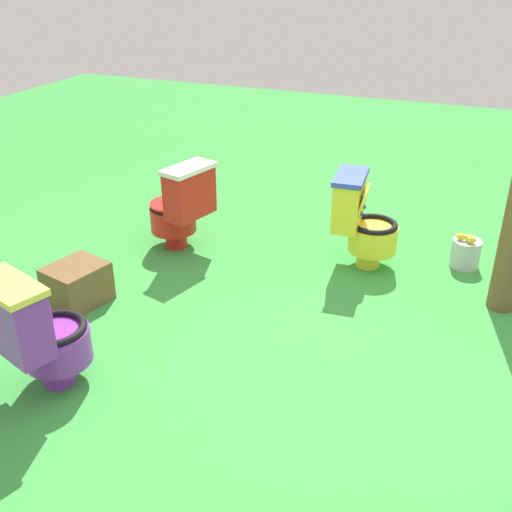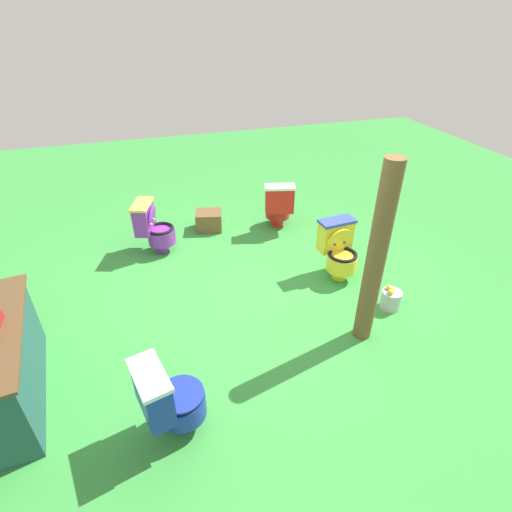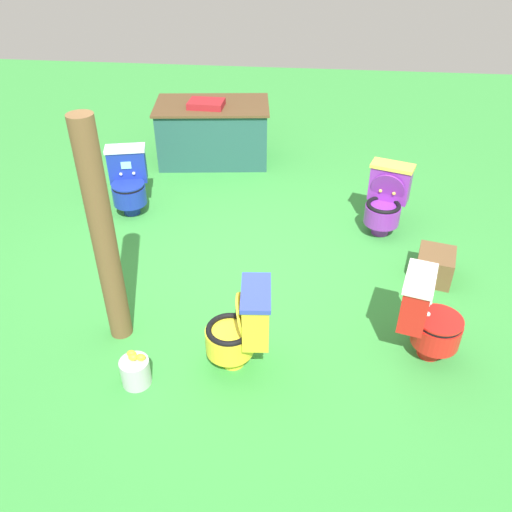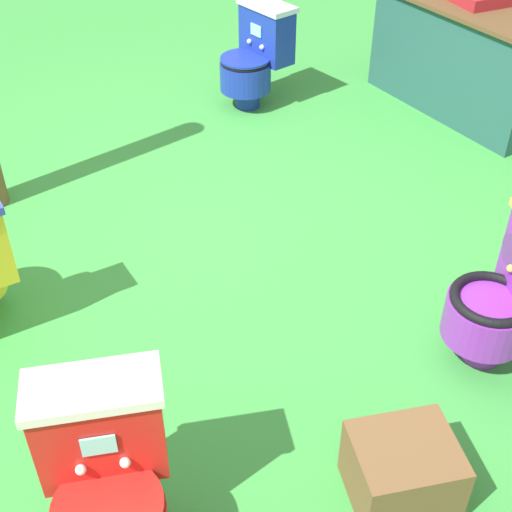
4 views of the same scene
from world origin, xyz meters
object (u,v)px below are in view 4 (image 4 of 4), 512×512
Objects in this scene: vendor_table at (479,53)px; toilet_red at (107,483)px; toilet_blue at (255,56)px; small_crate at (402,471)px.

toilet_red is at bearing -56.49° from vendor_table.
toilet_blue is 1.61m from vendor_table.
toilet_blue is 1.93× the size of small_crate.
toilet_blue is at bearing -116.00° from vendor_table.
toilet_red is 4.09m from vendor_table.
vendor_table is 3.49m from small_crate.
toilet_blue is at bearing -108.69° from toilet_red.
vendor_table is at bearing -129.82° from toilet_blue.
toilet_red and toilet_blue have the same top height.
toilet_red is at bearing 132.63° from toilet_blue.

